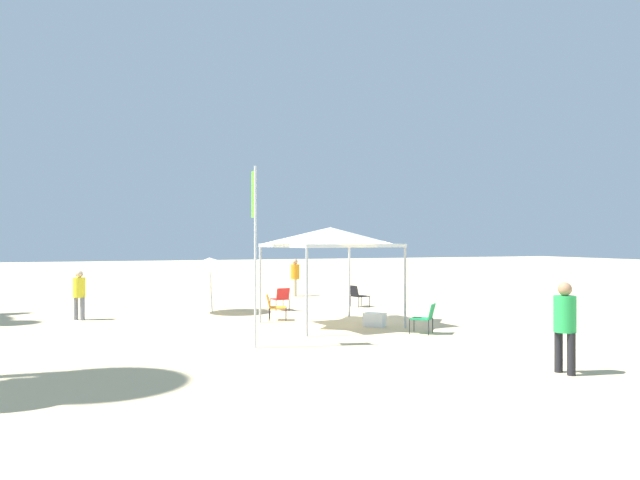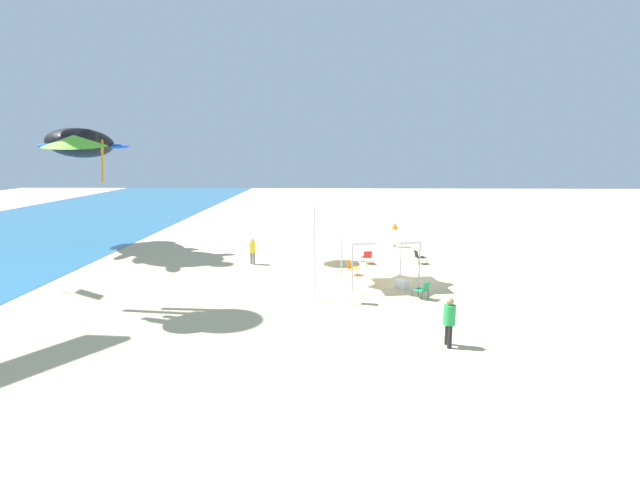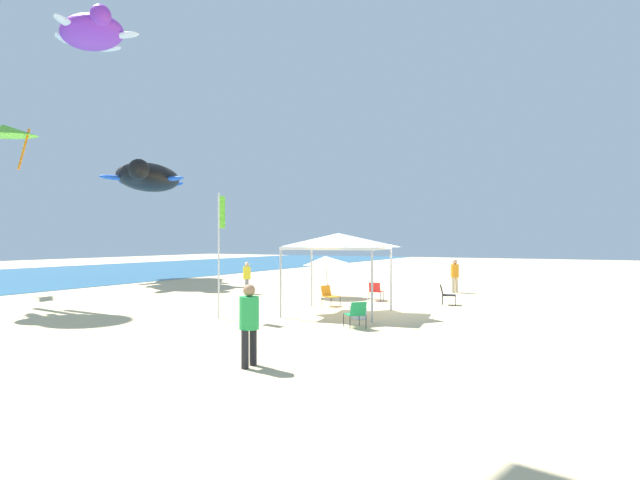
# 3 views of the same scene
# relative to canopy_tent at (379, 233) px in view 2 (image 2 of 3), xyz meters

# --- Properties ---
(ground) EXTENTS (120.00, 120.00, 0.10)m
(ground) POSITION_rel_canopy_tent_xyz_m (1.28, -1.61, -2.66)
(ground) COLOR #D6BC8C
(canopy_tent) EXTENTS (3.55, 3.71, 2.91)m
(canopy_tent) POSITION_rel_canopy_tent_xyz_m (0.00, 0.00, 0.00)
(canopy_tent) COLOR #B7B7BC
(canopy_tent) RESTS_ON ground
(beach_umbrella) EXTENTS (2.12, 2.13, 2.01)m
(beach_umbrella) POSITION_rel_canopy_tent_xyz_m (4.35, 2.78, -0.87)
(beach_umbrella) COLOR silver
(beach_umbrella) RESTS_ON ground
(folding_chair_near_cooler) EXTENTS (0.64, 0.72, 0.82)m
(folding_chair_near_cooler) POSITION_rel_canopy_tent_xyz_m (4.28, -2.84, -2.13)
(folding_chair_near_cooler) COLOR black
(folding_chair_near_cooler) RESTS_ON ground
(folding_chair_right_of_tent) EXTENTS (0.69, 0.61, 0.82)m
(folding_chair_right_of_tent) POSITION_rel_canopy_tent_xyz_m (4.20, 0.23, -2.13)
(folding_chair_right_of_tent) COLOR black
(folding_chair_right_of_tent) RESTS_ON ground
(folding_chair_left_of_tent) EXTENTS (0.69, 0.76, 0.82)m
(folding_chair_left_of_tent) POSITION_rel_canopy_tent_xyz_m (1.69, 1.25, -2.13)
(folding_chair_left_of_tent) COLOR black
(folding_chair_left_of_tent) RESTS_ON ground
(folding_chair_facing_ocean) EXTENTS (0.80, 0.81, 0.82)m
(folding_chair_facing_ocean) POSITION_rel_canopy_tent_xyz_m (-2.45, -1.78, -2.13)
(folding_chair_facing_ocean) COLOR black
(folding_chair_facing_ocean) RESTS_ON ground
(cooler_box) EXTENTS (0.73, 0.73, 0.40)m
(cooler_box) POSITION_rel_canopy_tent_xyz_m (-0.74, -1.09, -2.40)
(cooler_box) COLOR white
(cooler_box) RESTS_ON ground
(banner_flag) EXTENTS (0.36, 0.06, 4.27)m
(banner_flag) POSITION_rel_canopy_tent_xyz_m (-2.89, 3.09, -0.05)
(banner_flag) COLOR silver
(banner_flag) RESTS_ON ground
(person_beachcomber) EXTENTS (0.43, 0.40, 1.69)m
(person_beachcomber) POSITION_rel_canopy_tent_xyz_m (9.34, -2.05, -1.62)
(person_beachcomber) COLOR #C6B28C
(person_beachcomber) RESTS_ON ground
(person_near_umbrella) EXTENTS (0.46, 0.41, 1.73)m
(person_near_umbrella) POSITION_rel_canopy_tent_xyz_m (-7.71, -1.66, -1.59)
(person_near_umbrella) COLOR black
(person_near_umbrella) RESTS_ON ground
(person_far_stroller) EXTENTS (0.37, 0.37, 1.58)m
(person_far_stroller) POSITION_rel_canopy_tent_xyz_m (3.96, 7.00, -1.68)
(person_far_stroller) COLOR slate
(person_far_stroller) RESTS_ON ground
(kite_delta_lime) EXTENTS (2.82, 2.80, 1.96)m
(kite_delta_lime) POSITION_rel_canopy_tent_xyz_m (-4.80, 12.24, 4.37)
(kite_delta_lime) COLOR #66D82D
(kite_turtle_black) EXTENTS (6.96, 6.97, 2.23)m
(kite_turtle_black) POSITION_rel_canopy_tent_xyz_m (9.09, 19.39, 4.51)
(kite_turtle_black) COLOR black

